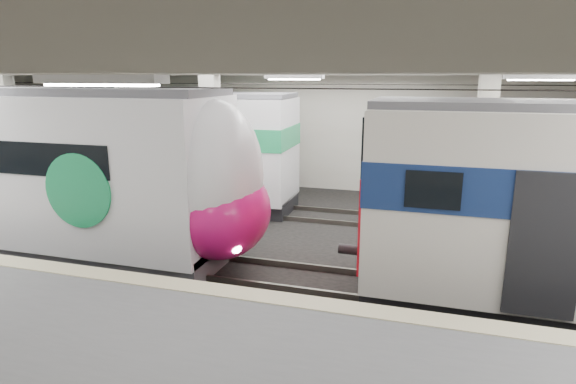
% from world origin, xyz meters
% --- Properties ---
extents(station_hall, '(36.00, 24.00, 5.75)m').
position_xyz_m(station_hall, '(0.00, -1.74, 3.24)').
color(station_hall, black).
rests_on(station_hall, ground).
extents(modern_emu, '(14.65, 3.02, 4.69)m').
position_xyz_m(modern_emu, '(-6.80, -0.00, 2.30)').
color(modern_emu, white).
rests_on(modern_emu, ground).
extents(far_train, '(13.73, 3.28, 4.37)m').
position_xyz_m(far_train, '(-8.00, 5.50, 2.26)').
color(far_train, white).
rests_on(far_train, ground).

